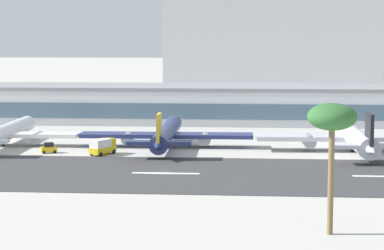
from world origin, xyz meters
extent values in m
plane|color=#B2AFA8|center=(0.00, 0.00, 0.00)|extent=(1400.00, 1400.00, 0.00)
cube|color=#38383A|center=(0.00, -0.89, 0.04)|extent=(800.00, 35.42, 0.08)
cube|color=white|center=(0.45, -0.89, 0.09)|extent=(12.00, 1.20, 0.01)
cube|color=silver|center=(-1.02, 80.81, 4.65)|extent=(149.26, 24.37, 9.29)
cube|color=#476075|center=(-1.02, 68.47, 4.18)|extent=(144.78, 0.30, 4.18)
cube|color=gray|center=(-1.02, 80.81, 9.79)|extent=(150.75, 24.61, 1.00)
cube|color=#BCBCC1|center=(37.09, 218.69, 23.88)|extent=(121.00, 39.54, 47.75)
cylinder|color=silver|center=(-39.03, 31.46, 2.84)|extent=(4.45, 36.72, 3.67)
sphere|color=silver|center=(-39.42, 49.78, 2.84)|extent=(3.48, 3.48, 3.48)
cube|color=silver|center=(-39.01, 30.73, 2.47)|extent=(33.29, 6.21, 0.81)
cylinder|color=gray|center=(-31.55, 30.89, 1.83)|extent=(2.49, 5.18, 2.38)
cylinder|color=black|center=(-38.99, 29.63, 0.50)|extent=(0.66, 0.66, 1.01)
cylinder|color=navy|center=(-3.01, 32.27, 2.96)|extent=(4.65, 38.29, 3.82)
sphere|color=navy|center=(-3.43, 51.37, 2.96)|extent=(3.63, 3.63, 3.63)
cone|color=navy|center=(-2.60, 13.17, 2.96)|extent=(3.59, 6.95, 3.44)
cube|color=navy|center=(-3.00, 31.51, 2.58)|extent=(37.82, 6.55, 0.84)
cylinder|color=gray|center=(5.48, 31.69, 1.91)|extent=(2.60, 5.40, 2.48)
cylinder|color=gray|center=(-11.48, 31.32, 1.91)|extent=(2.60, 5.40, 2.48)
cube|color=navy|center=(-2.63, 14.70, 3.34)|extent=(12.89, 3.43, 0.67)
cube|color=gold|center=(-2.63, 14.70, 6.02)|extent=(0.72, 5.17, 6.11)
cylinder|color=black|center=(-2.97, 30.36, 0.53)|extent=(0.69, 0.69, 1.05)
cylinder|color=silver|center=(36.67, 29.85, 3.21)|extent=(5.91, 41.51, 4.14)
sphere|color=silver|center=(35.78, 50.52, 3.21)|extent=(3.93, 3.93, 3.93)
cone|color=silver|center=(37.56, 9.18, 3.21)|extent=(4.04, 7.60, 3.72)
cube|color=silver|center=(36.71, 29.03, 2.79)|extent=(40.73, 7.94, 0.91)
cylinder|color=gray|center=(27.60, 28.63, 2.07)|extent=(2.94, 5.90, 2.69)
cube|color=silver|center=(37.49, 10.84, 3.62)|extent=(13.90, 4.00, 0.73)
cube|color=black|center=(37.49, 10.84, 6.52)|extent=(0.90, 5.61, 6.62)
cylinder|color=black|center=(36.76, 27.78, 0.57)|extent=(0.74, 0.74, 1.14)
cube|color=gold|center=(-14.82, 19.54, 1.05)|extent=(4.96, 6.42, 1.20)
cube|color=silver|center=(-15.16, 18.91, 2.45)|extent=(4.08, 4.90, 1.60)
cube|color=gold|center=(-13.80, 21.45, 2.40)|extent=(2.74, 2.53, 1.50)
cylinder|color=black|center=(-12.77, 20.83, 0.45)|extent=(0.67, 0.93, 0.90)
cylinder|color=black|center=(-14.88, 21.96, 0.45)|extent=(0.67, 0.93, 0.90)
cylinder|color=black|center=(-14.76, 17.13, 0.45)|extent=(0.67, 0.93, 0.90)
cylinder|color=black|center=(-16.87, 18.26, 0.45)|extent=(0.67, 0.93, 0.90)
cube|color=gold|center=(-26.48, 21.02, 0.80)|extent=(3.57, 2.76, 1.00)
cube|color=black|center=(-26.48, 21.02, 1.75)|extent=(2.27, 1.95, 0.90)
cylinder|color=black|center=(-25.13, 20.74, 0.30)|extent=(0.66, 0.50, 0.60)
cylinder|color=black|center=(-25.78, 22.21, 0.30)|extent=(0.66, 0.50, 0.60)
cylinder|color=black|center=(-27.17, 19.84, 0.30)|extent=(0.66, 0.50, 0.60)
cylinder|color=black|center=(-27.82, 21.30, 0.30)|extent=(0.66, 0.50, 0.60)
cylinder|color=brown|center=(25.19, -40.39, 7.26)|extent=(0.73, 0.73, 14.52)
ellipsoid|color=#2D602D|center=(25.19, -40.39, 14.52)|extent=(6.04, 6.04, 3.32)
camera|label=1|loc=(15.48, -132.99, 24.27)|focal=71.48mm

